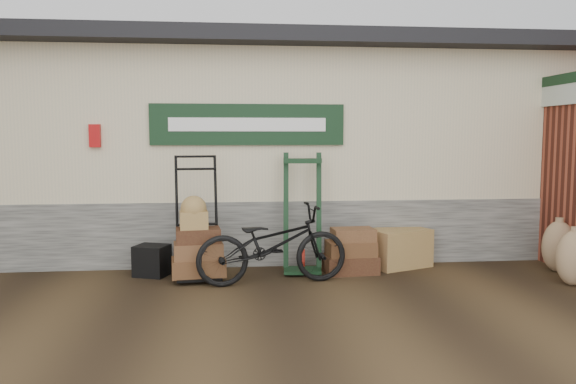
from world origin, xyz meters
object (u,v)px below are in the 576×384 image
object	(u,v)px
green_barrow	(302,213)
suitcase_stack	(351,250)
bicycle	(272,240)
porter_trolley	(197,216)
black_trunk	(152,260)
wicker_hamper	(399,248)

from	to	relation	value
green_barrow	suitcase_stack	size ratio (longest dim) A/B	2.31
green_barrow	suitcase_stack	world-z (taller)	green_barrow
bicycle	green_barrow	bearing A→B (deg)	-44.91
porter_trolley	black_trunk	distance (m)	0.85
green_barrow	black_trunk	world-z (taller)	green_barrow
porter_trolley	green_barrow	distance (m)	1.38
porter_trolley	black_trunk	xyz separation A→B (m)	(-0.60, 0.16, -0.59)
suitcase_stack	black_trunk	bearing A→B (deg)	177.44
porter_trolley	bicycle	bearing A→B (deg)	-29.73
green_barrow	bicycle	bearing A→B (deg)	-121.15
wicker_hamper	black_trunk	bearing A→B (deg)	-176.79
wicker_hamper	porter_trolley	bearing A→B (deg)	-172.85
green_barrow	black_trunk	size ratio (longest dim) A/B	3.95
suitcase_stack	bicycle	size ratio (longest dim) A/B	0.37
black_trunk	porter_trolley	bearing A→B (deg)	-14.66
wicker_hamper	bicycle	bearing A→B (deg)	-157.64
green_barrow	bicycle	xyz separation A→B (m)	(-0.44, -0.58, -0.25)
green_barrow	wicker_hamper	bearing A→B (deg)	13.40
wicker_hamper	suitcase_stack	bearing A→B (deg)	-157.78
green_barrow	black_trunk	xyz separation A→B (m)	(-1.96, -0.02, -0.59)
green_barrow	bicycle	distance (m)	0.77
wicker_hamper	green_barrow	bearing A→B (deg)	-173.01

